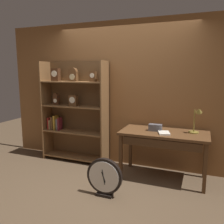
{
  "coord_description": "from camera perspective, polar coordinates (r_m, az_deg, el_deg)",
  "views": [
    {
      "loc": [
        1.33,
        -2.78,
        1.71
      ],
      "look_at": [
        -0.01,
        0.66,
        1.07
      ],
      "focal_mm": 37.42,
      "sensor_mm": 36.0,
      "label": 1
    }
  ],
  "objects": [
    {
      "name": "ground_plane",
      "position": [
        3.52,
        -3.98,
        -19.21
      ],
      "size": [
        10.0,
        10.0,
        0.0
      ],
      "primitive_type": "plane",
      "color": "brown"
    },
    {
      "name": "back_wood_panel",
      "position": [
        4.26,
        3.0,
        4.31
      ],
      "size": [
        4.8,
        0.05,
        2.6
      ],
      "primitive_type": "cube",
      "color": "brown",
      "rests_on": "ground"
    },
    {
      "name": "bookshelf",
      "position": [
        4.52,
        -9.36,
        0.18
      ],
      "size": [
        1.28,
        0.35,
        1.9
      ],
      "color": "brown",
      "rests_on": "ground"
    },
    {
      "name": "workbench",
      "position": [
        3.77,
        12.5,
        -6.18
      ],
      "size": [
        1.35,
        0.64,
        0.77
      ],
      "color": "brown",
      "rests_on": "ground"
    },
    {
      "name": "desk_lamp",
      "position": [
        3.76,
        19.91,
        -1.88
      ],
      "size": [
        0.19,
        0.19,
        0.42
      ],
      "color": "olive",
      "rests_on": "workbench"
    },
    {
      "name": "toolbox_small",
      "position": [
        3.79,
        10.53,
        -3.77
      ],
      "size": [
        0.21,
        0.1,
        0.11
      ],
      "primitive_type": "cube",
      "color": "#595960",
      "rests_on": "workbench"
    },
    {
      "name": "open_repair_manual",
      "position": [
        3.66,
        12.6,
        -5.02
      ],
      "size": [
        0.22,
        0.26,
        0.02
      ],
      "primitive_type": "cube",
      "rotation": [
        0.0,
        0.0,
        0.3
      ],
      "color": "silver",
      "rests_on": "workbench"
    },
    {
      "name": "round_clock_large",
      "position": [
        3.33,
        -1.86,
        -15.63
      ],
      "size": [
        0.51,
        0.11,
        0.55
      ],
      "color": "black",
      "rests_on": "ground"
    }
  ]
}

